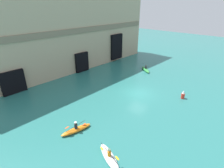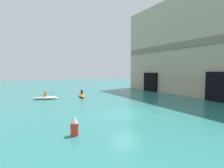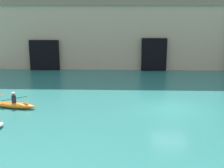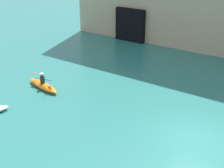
# 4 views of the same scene
# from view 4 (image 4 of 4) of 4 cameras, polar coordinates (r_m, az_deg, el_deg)

# --- Properties ---
(ground_plane) EXTENTS (120.00, 120.00, 0.00)m
(ground_plane) POSITION_cam_4_polar(r_m,az_deg,el_deg) (17.17, 15.06, -9.43)
(ground_plane) COLOR #28706B
(kayak_orange) EXTENTS (3.25, 1.30, 1.13)m
(kayak_orange) POSITION_cam_4_polar(r_m,az_deg,el_deg) (22.29, -12.51, -0.19)
(kayak_orange) COLOR orange
(kayak_orange) RESTS_ON ground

